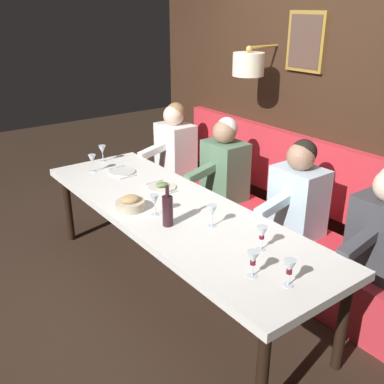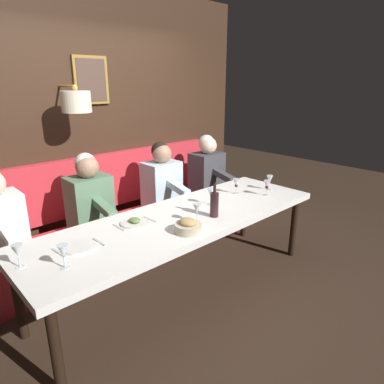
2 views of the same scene
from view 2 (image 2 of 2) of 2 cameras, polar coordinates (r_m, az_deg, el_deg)
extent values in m
plane|color=#332319|center=(3.39, -1.48, -15.75)|extent=(12.00, 12.00, 0.00)
cube|color=white|center=(3.05, -1.59, -4.61)|extent=(0.90, 2.87, 0.06)
cylinder|color=black|center=(3.96, 16.66, -5.69)|extent=(0.07, 0.07, 0.68)
cylinder|color=black|center=(2.41, -21.85, -23.53)|extent=(0.07, 0.07, 0.68)
cylinder|color=black|center=(4.32, 8.70, -3.09)|extent=(0.07, 0.07, 0.68)
cylinder|color=black|center=(2.96, -27.13, -15.71)|extent=(0.07, 0.07, 0.68)
cube|color=red|center=(3.90, -10.29, -7.40)|extent=(0.52, 3.07, 0.45)
cube|color=#382316|center=(4.07, -15.91, 11.27)|extent=(0.10, 4.27, 2.90)
cube|color=red|center=(4.12, -14.52, 1.79)|extent=(0.10, 3.07, 0.64)
cube|color=olive|center=(3.97, -16.59, 17.52)|extent=(0.04, 0.39, 0.50)
cube|color=#4C382D|center=(3.95, -16.46, 17.53)|extent=(0.01, 0.33, 0.44)
cylinder|color=#B78E3D|center=(3.68, -20.28, 16.31)|extent=(0.35, 0.02, 0.02)
cylinder|color=beige|center=(3.52, -18.85, 14.13)|extent=(0.28, 0.28, 0.20)
sphere|color=#B78E3D|center=(3.52, -19.08, 16.23)|extent=(0.06, 0.06, 0.06)
cube|color=#3D3D42|center=(4.44, 2.46, 3.01)|extent=(0.30, 0.40, 0.56)
sphere|color=beige|center=(4.35, 2.72, 7.79)|extent=(0.22, 0.22, 0.22)
sphere|color=silver|center=(4.36, 2.44, 8.24)|extent=(0.20, 0.20, 0.20)
cube|color=#3D3D42|center=(4.24, 5.26, 2.77)|extent=(0.33, 0.09, 0.14)
cube|color=silver|center=(3.97, -5.11, 1.08)|extent=(0.30, 0.40, 0.56)
sphere|color=#A37A60|center=(3.86, -5.08, 6.41)|extent=(0.22, 0.22, 0.22)
sphere|color=black|center=(3.88, -5.37, 6.92)|extent=(0.20, 0.20, 0.20)
cube|color=silver|center=(3.74, -2.39, 0.72)|extent=(0.33, 0.09, 0.14)
cube|color=#567A5B|center=(3.52, -16.75, -1.91)|extent=(0.30, 0.40, 0.56)
sphere|color=#A37A60|center=(3.39, -17.18, 4.03)|extent=(0.22, 0.22, 0.22)
sphere|color=silver|center=(3.41, -17.45, 4.61)|extent=(0.20, 0.20, 0.20)
cube|color=#567A5B|center=(3.26, -14.51, -2.55)|extent=(0.33, 0.09, 0.14)
cube|color=white|center=(3.00, -28.44, -6.14)|extent=(0.33, 0.09, 0.14)
cylinder|color=white|center=(2.62, -18.33, -8.70)|extent=(0.24, 0.24, 0.01)
cube|color=silver|center=(2.66, -15.30, -8.07)|extent=(0.17, 0.02, 0.01)
cube|color=silver|center=(2.59, -21.43, -9.46)|extent=(0.18, 0.03, 0.01)
cylinder|color=silver|center=(2.92, -9.54, -5.13)|extent=(0.24, 0.24, 0.01)
ellipsoid|color=#668447|center=(2.91, -9.57, -4.67)|extent=(0.11, 0.09, 0.04)
cube|color=silver|center=(2.98, -7.01, -4.59)|extent=(0.17, 0.03, 0.01)
cube|color=silver|center=(2.87, -12.17, -5.82)|extent=(0.18, 0.02, 0.01)
cylinder|color=silver|center=(2.92, 0.81, -4.99)|extent=(0.06, 0.06, 0.00)
cylinder|color=silver|center=(2.91, 0.81, -4.28)|extent=(0.01, 0.01, 0.07)
cone|color=silver|center=(2.88, 0.82, -2.80)|extent=(0.07, 0.07, 0.08)
cylinder|color=silver|center=(3.87, 12.77, 0.42)|extent=(0.06, 0.06, 0.00)
cylinder|color=silver|center=(3.86, 12.81, 0.98)|extent=(0.01, 0.01, 0.07)
cone|color=silver|center=(3.83, 12.89, 2.12)|extent=(0.07, 0.07, 0.08)
cylinder|color=maroon|center=(3.84, 12.86, 1.74)|extent=(0.03, 0.03, 0.03)
cylinder|color=silver|center=(2.39, -20.48, -11.79)|extent=(0.06, 0.06, 0.00)
cylinder|color=silver|center=(2.38, -20.58, -10.96)|extent=(0.01, 0.01, 0.07)
cone|color=silver|center=(2.34, -20.80, -9.24)|extent=(0.07, 0.07, 0.08)
cylinder|color=silver|center=(3.67, 7.36, -0.23)|extent=(0.06, 0.06, 0.00)
cylinder|color=silver|center=(3.66, 7.38, 0.36)|extent=(0.01, 0.01, 0.07)
cone|color=silver|center=(3.63, 7.43, 1.56)|extent=(0.07, 0.07, 0.08)
cylinder|color=maroon|center=(3.64, 7.41, 1.06)|extent=(0.03, 0.03, 0.02)
cylinder|color=silver|center=(3.33, 3.14, -2.04)|extent=(0.06, 0.06, 0.00)
cylinder|color=silver|center=(3.32, 3.15, -1.40)|extent=(0.01, 0.01, 0.07)
cone|color=silver|center=(3.29, 3.17, -0.09)|extent=(0.07, 0.07, 0.08)
cylinder|color=silver|center=(2.52, -26.86, -11.15)|extent=(0.06, 0.06, 0.00)
cylinder|color=silver|center=(2.50, -26.99, -10.36)|extent=(0.01, 0.01, 0.07)
cone|color=silver|center=(2.46, -27.26, -8.71)|extent=(0.07, 0.07, 0.08)
cylinder|color=silver|center=(3.67, 12.33, -0.52)|extent=(0.06, 0.06, 0.00)
cylinder|color=silver|center=(3.66, 12.37, 0.07)|extent=(0.01, 0.01, 0.07)
cone|color=silver|center=(3.63, 12.45, 1.27)|extent=(0.07, 0.07, 0.08)
cylinder|color=maroon|center=(3.64, 12.42, 0.82)|extent=(0.03, 0.03, 0.03)
cylinder|color=#33191E|center=(3.00, 3.76, -2.16)|extent=(0.08, 0.08, 0.22)
cylinder|color=#33191E|center=(2.95, 3.82, 0.57)|extent=(0.03, 0.03, 0.08)
cylinder|color=beige|center=(2.72, -0.66, -6.04)|extent=(0.22, 0.22, 0.07)
ellipsoid|color=tan|center=(2.70, -0.66, -5.07)|extent=(0.15, 0.13, 0.06)
camera|label=1|loc=(4.45, 44.60, 17.07)|focal=41.74mm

